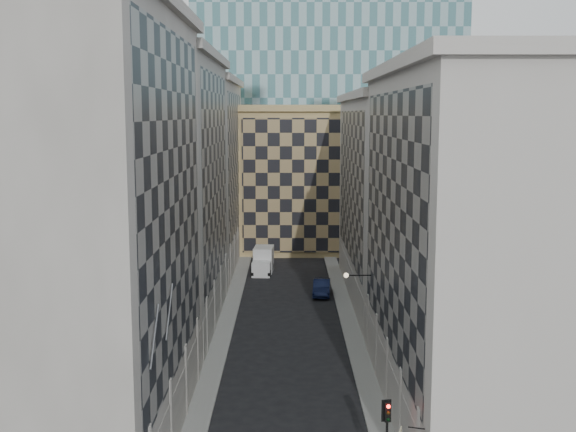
{
  "coord_description": "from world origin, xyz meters",
  "views": [
    {
      "loc": [
        -0.01,
        -26.77,
        17.72
      ],
      "look_at": [
        0.01,
        14.97,
        11.8
      ],
      "focal_mm": 45.0,
      "sensor_mm": 36.0,
      "label": 1
    }
  ],
  "objects": [
    {
      "name": "flagpoles_left",
      "position": [
        -5.9,
        6.0,
        8.0
      ],
      "size": [
        0.1,
        6.33,
        2.33
      ],
      "color": "gray",
      "rests_on": "ground"
    },
    {
      "name": "bldg_right_b",
      "position": [
        10.89,
        42.0,
        9.85
      ],
      "size": [
        10.8,
        28.8,
        19.7
      ],
      "color": "#BDB6AD",
      "rests_on": "ground"
    },
    {
      "name": "sidewalk_west",
      "position": [
        -5.25,
        30.0,
        0.07
      ],
      "size": [
        1.5,
        100.0,
        0.15
      ],
      "primitive_type": "cube",
      "color": "gray",
      "rests_on": "ground"
    },
    {
      "name": "bracket_lamp",
      "position": [
        4.38,
        24.0,
        6.2
      ],
      "size": [
        1.98,
        0.36,
        0.36
      ],
      "color": "black",
      "rests_on": "ground"
    },
    {
      "name": "bldg_left_b",
      "position": [
        -10.88,
        33.0,
        11.32
      ],
      "size": [
        10.8,
        22.8,
        22.7
      ],
      "color": "#9C9991",
      "rests_on": "ground"
    },
    {
      "name": "dark_car",
      "position": [
        3.33,
        42.5,
        0.78
      ],
      "size": [
        1.97,
        4.83,
        1.56
      ],
      "primitive_type": "imported",
      "rotation": [
        0.0,
        0.0,
        -0.07
      ],
      "color": "#10193C",
      "rests_on": "ground"
    },
    {
      "name": "box_truck",
      "position": [
        -2.78,
        52.71,
        1.23
      ],
      "size": [
        2.42,
        5.27,
        2.82
      ],
      "rotation": [
        0.0,
        0.0,
        -0.06
      ],
      "color": "silver",
      "rests_on": "ground"
    },
    {
      "name": "traffic_light",
      "position": [
        4.8,
        6.3,
        2.94
      ],
      "size": [
        0.49,
        0.45,
        3.89
      ],
      "rotation": [
        0.0,
        0.0,
        0.19
      ],
      "color": "black",
      "rests_on": "sidewalk_east"
    },
    {
      "name": "sidewalk_east",
      "position": [
        5.25,
        30.0,
        0.07
      ],
      "size": [
        1.5,
        100.0,
        0.15
      ],
      "primitive_type": "cube",
      "color": "gray",
      "rests_on": "ground"
    },
    {
      "name": "bldg_left_a",
      "position": [
        -10.88,
        11.0,
        11.82
      ],
      "size": [
        10.8,
        22.8,
        23.7
      ],
      "color": "gray",
      "rests_on": "ground"
    },
    {
      "name": "bldg_left_c",
      "position": [
        -10.88,
        55.0,
        10.83
      ],
      "size": [
        10.8,
        22.8,
        21.7
      ],
      "color": "gray",
      "rests_on": "ground"
    },
    {
      "name": "church_tower",
      "position": [
        0.0,
        82.0,
        26.95
      ],
      "size": [
        7.2,
        7.2,
        51.5
      ],
      "color": "#2E2824",
      "rests_on": "ground"
    },
    {
      "name": "tan_block",
      "position": [
        2.0,
        67.9,
        9.44
      ],
      "size": [
        16.8,
        14.8,
        18.8
      ],
      "color": "tan",
      "rests_on": "ground"
    },
    {
      "name": "bldg_right_a",
      "position": [
        10.88,
        15.0,
        10.32
      ],
      "size": [
        10.8,
        26.8,
        20.7
      ],
      "color": "#BDB6AD",
      "rests_on": "ground"
    }
  ]
}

